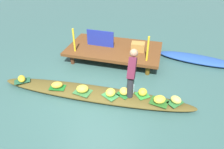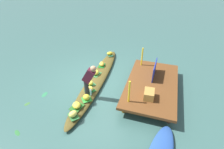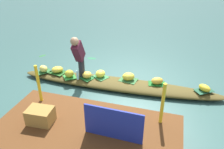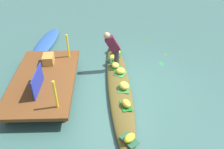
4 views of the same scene
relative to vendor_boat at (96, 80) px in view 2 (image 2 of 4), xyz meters
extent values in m
plane|color=#335853|center=(0.00, 0.00, -0.10)|extent=(40.00, 40.00, 0.00)
cube|color=#5C3418|center=(-0.01, 2.20, 0.28)|extent=(3.20, 1.80, 0.10)
cylinder|color=#482717|center=(-1.29, 1.48, 0.06)|extent=(0.14, 0.14, 0.32)
cylinder|color=#594012|center=(1.27, 1.48, 0.06)|extent=(0.14, 0.14, 0.32)
cylinder|color=#564A11|center=(-1.29, 2.92, 0.06)|extent=(0.14, 0.14, 0.32)
cylinder|color=#452D20|center=(1.27, 2.92, 0.06)|extent=(0.14, 0.14, 0.32)
ellipsoid|color=#4F431B|center=(0.00, 0.00, 0.00)|extent=(5.34, 0.84, 0.19)
cube|color=#1E4F35|center=(-2.10, -0.12, 0.10)|extent=(0.49, 0.45, 0.01)
ellipsoid|color=gold|center=(-2.10, -0.12, 0.18)|extent=(0.35, 0.35, 0.16)
cube|color=#2F8731|center=(1.28, 0.15, 0.10)|extent=(0.44, 0.44, 0.01)
ellipsoid|color=gold|center=(1.28, 0.15, 0.20)|extent=(0.31, 0.32, 0.20)
cube|color=#1E642A|center=(0.81, 0.07, 0.10)|extent=(0.44, 0.43, 0.01)
ellipsoid|color=yellow|center=(0.81, 0.07, 0.19)|extent=(0.32, 0.33, 0.18)
cube|color=#29632F|center=(2.11, 0.08, 0.10)|extent=(0.44, 0.45, 0.01)
ellipsoid|color=#E7D257|center=(2.11, 0.08, 0.19)|extent=(0.33, 0.30, 0.19)
cube|color=#336C35|center=(-0.25, -0.13, 0.10)|extent=(0.49, 0.41, 0.01)
ellipsoid|color=yellow|center=(-0.25, -0.13, 0.20)|extent=(0.38, 0.35, 0.20)
cube|color=#34793F|center=(0.49, -0.07, 0.10)|extent=(0.49, 0.47, 0.01)
ellipsoid|color=yellow|center=(0.49, -0.07, 0.20)|extent=(0.30, 0.32, 0.19)
cube|color=#245A1F|center=(1.72, 0.00, 0.10)|extent=(0.49, 0.42, 0.01)
ellipsoid|color=gold|center=(1.72, 0.00, 0.18)|extent=(0.41, 0.40, 0.17)
cube|color=#17631F|center=(-0.99, -0.13, 0.10)|extent=(0.46, 0.33, 0.01)
ellipsoid|color=gold|center=(-0.99, -0.13, 0.19)|extent=(0.36, 0.31, 0.17)
cylinder|color=#28282D|center=(0.97, 0.03, 0.37)|extent=(0.16, 0.16, 0.55)
cube|color=#4E182A|center=(0.97, 0.16, 0.87)|extent=(0.20, 0.50, 0.59)
sphere|color=#9E7556|center=(0.96, 0.33, 1.19)|extent=(0.20, 0.20, 0.20)
cylinder|color=#ADD8E6|center=(1.02, 0.20, 0.22)|extent=(0.06, 0.06, 0.25)
cube|color=navy|center=(-0.51, 2.20, 0.61)|extent=(0.96, 0.06, 0.56)
cylinder|color=yellow|center=(-1.21, 1.60, 0.72)|extent=(0.06, 0.06, 0.79)
cylinder|color=yellow|center=(1.19, 1.60, 0.72)|extent=(0.06, 0.06, 0.79)
cube|color=#A27635|center=(0.82, 2.19, 0.47)|extent=(0.46, 0.35, 0.28)
ellipsoid|color=#286730|center=(3.04, -1.29, -0.09)|extent=(0.24, 0.29, 0.01)
ellipsoid|color=#356630|center=(1.94, -1.84, -0.09)|extent=(0.24, 0.20, 0.01)
ellipsoid|color=#286F46|center=(1.32, -1.56, -0.09)|extent=(0.32, 0.19, 0.01)
camera|label=1|loc=(1.58, -3.92, 3.42)|focal=32.12mm
camera|label=2|loc=(5.40, 2.37, 4.22)|focal=28.46mm
camera|label=3|loc=(-1.24, 4.76, 2.91)|focal=35.19mm
camera|label=4|loc=(-5.51, 0.38, 4.36)|focal=37.60mm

